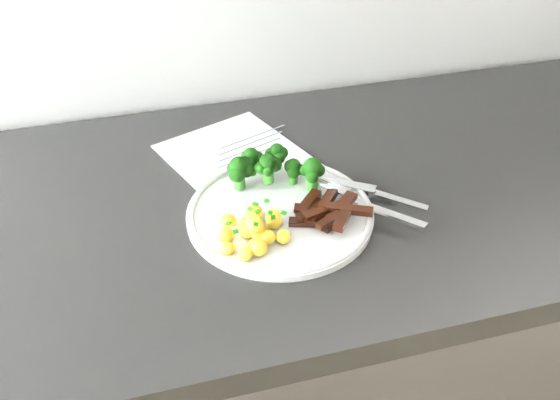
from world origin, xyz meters
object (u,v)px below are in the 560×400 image
object	(u,v)px
recipe_paper	(246,165)
broccoli	(271,165)
plate	(280,212)
potatoes	(255,230)
fork	(370,205)
counter	(270,386)
beef_strips	(326,212)
knife	(382,196)

from	to	relation	value
recipe_paper	broccoli	distance (m)	0.09
plate	potatoes	xyz separation A→B (m)	(-0.05, -0.05, 0.01)
potatoes	fork	world-z (taller)	potatoes
counter	broccoli	xyz separation A→B (m)	(0.01, 0.02, 0.51)
beef_strips	fork	xyz separation A→B (m)	(0.07, 0.00, -0.00)
potatoes	knife	bearing A→B (deg)	11.75
recipe_paper	beef_strips	xyz separation A→B (m)	(0.08, -0.17, 0.02)
recipe_paper	fork	world-z (taller)	fork
beef_strips	fork	distance (m)	0.07
counter	knife	size ratio (longest dim) A/B	15.92
broccoli	beef_strips	size ratio (longest dim) A/B	1.20
potatoes	knife	distance (m)	0.21
counter	recipe_paper	world-z (taller)	recipe_paper
plate	broccoli	xyz separation A→B (m)	(0.01, 0.07, 0.04)
broccoli	knife	world-z (taller)	broccoli
recipe_paper	fork	xyz separation A→B (m)	(0.14, -0.17, 0.02)
potatoes	fork	distance (m)	0.18
broccoli	counter	bearing A→B (deg)	-120.56
plate	beef_strips	xyz separation A→B (m)	(0.06, -0.03, 0.01)
plate	beef_strips	bearing A→B (deg)	-27.48
beef_strips	knife	xyz separation A→B (m)	(0.10, 0.03, -0.01)
plate	knife	xyz separation A→B (m)	(0.16, -0.00, 0.00)
broccoli	fork	bearing A→B (deg)	-38.69
fork	knife	distance (m)	0.04
counter	recipe_paper	xyz separation A→B (m)	(-0.01, 0.10, 0.47)
broccoli	beef_strips	xyz separation A→B (m)	(0.05, -0.10, -0.02)
counter	knife	world-z (taller)	knife
broccoli	knife	distance (m)	0.17
recipe_paper	knife	distance (m)	0.23
knife	plate	bearing A→B (deg)	178.70
recipe_paper	broccoli	world-z (taller)	broccoli
beef_strips	plate	bearing A→B (deg)	152.52
counter	fork	xyz separation A→B (m)	(0.13, -0.08, 0.48)
recipe_paper	fork	bearing A→B (deg)	-50.00
broccoli	fork	world-z (taller)	broccoli
fork	counter	bearing A→B (deg)	150.60
broccoli	beef_strips	bearing A→B (deg)	-61.18
fork	knife	world-z (taller)	fork
recipe_paper	fork	distance (m)	0.23
broccoli	fork	size ratio (longest dim) A/B	0.88
counter	fork	bearing A→B (deg)	-29.40
broccoli	beef_strips	world-z (taller)	broccoli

